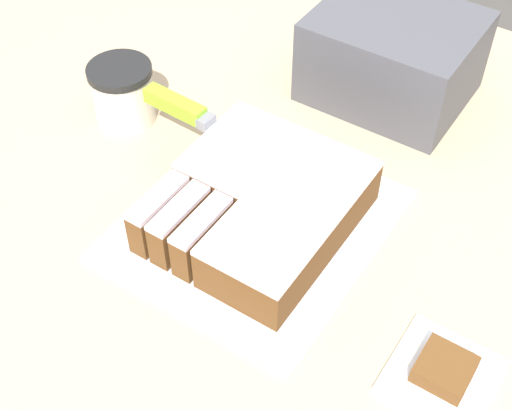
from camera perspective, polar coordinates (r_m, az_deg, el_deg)
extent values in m
cube|color=tan|center=(1.37, -0.36, -11.70)|extent=(1.40, 1.10, 0.93)
cube|color=silver|center=(0.93, 0.00, -1.54)|extent=(0.31, 0.34, 0.01)
cube|color=brown|center=(0.94, 1.72, 1.75)|extent=(0.22, 0.15, 0.06)
cube|color=white|center=(0.91, 1.77, 3.24)|extent=(0.22, 0.15, 0.01)
cube|color=brown|center=(0.84, 0.17, -4.77)|extent=(0.12, 0.10, 0.06)
cube|color=white|center=(0.82, 0.18, -3.31)|extent=(0.12, 0.10, 0.01)
cube|color=brown|center=(0.90, -7.71, -0.88)|extent=(0.03, 0.10, 0.06)
cube|color=white|center=(0.88, -7.92, 0.60)|extent=(0.03, 0.10, 0.01)
cube|color=brown|center=(0.89, -6.03, -1.76)|extent=(0.03, 0.10, 0.06)
cube|color=white|center=(0.86, -6.20, -0.28)|extent=(0.03, 0.10, 0.01)
cube|color=brown|center=(0.87, -4.29, -2.67)|extent=(0.03, 0.10, 0.06)
cube|color=white|center=(0.85, -4.41, -1.19)|extent=(0.03, 0.10, 0.01)
cube|color=silver|center=(0.91, 1.31, 3.83)|extent=(0.23, 0.03, 0.00)
cube|color=slate|center=(0.96, -4.01, 6.68)|extent=(0.02, 0.03, 0.02)
cube|color=#8CCC26|center=(0.99, -6.50, 7.99)|extent=(0.10, 0.03, 0.02)
cylinder|color=beige|center=(1.08, -10.69, 8.43)|extent=(0.09, 0.09, 0.08)
cylinder|color=black|center=(1.05, -11.04, 10.39)|extent=(0.09, 0.09, 0.01)
cube|color=white|center=(0.82, 14.68, -13.06)|extent=(0.11, 0.11, 0.01)
cube|color=brown|center=(0.81, 14.86, -12.57)|extent=(0.06, 0.06, 0.02)
cube|color=#47474C|center=(1.12, 10.87, 11.56)|extent=(0.24, 0.20, 0.13)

